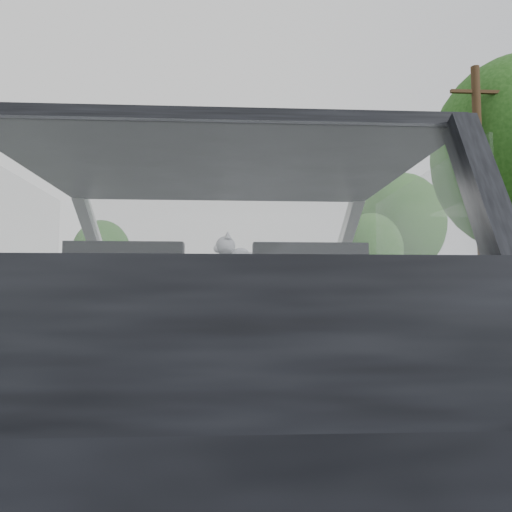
{
  "coord_description": "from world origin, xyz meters",
  "views": [
    {
      "loc": [
        0.04,
        -2.56,
        0.85
      ],
      "look_at": [
        0.22,
        0.57,
        1.12
      ],
      "focal_mm": 35.0,
      "sensor_mm": 36.0,
      "label": 1
    }
  ],
  "objects": [
    {
      "name": "passenger_seat",
      "position": [
        0.4,
        -0.29,
        0.88
      ],
      "size": [
        0.5,
        0.72,
        0.42
      ],
      "primitive_type": "cube",
      "color": "black",
      "rests_on": "subject_car"
    },
    {
      "name": "highway_sign",
      "position": [
        6.07,
        22.44,
        1.41
      ],
      "size": [
        0.35,
        1.12,
        2.81
      ],
      "primitive_type": "cube",
      "rotation": [
        0.0,
        0.0,
        0.21
      ],
      "color": "#115819",
      "rests_on": "ground"
    },
    {
      "name": "guardrail",
      "position": [
        4.3,
        10.0,
        0.58
      ],
      "size": [
        0.05,
        90.0,
        0.32
      ],
      "primitive_type": "cube",
      "color": "#9298A2",
      "rests_on": "ground"
    },
    {
      "name": "subject_car",
      "position": [
        0.0,
        0.0,
        0.72
      ],
      "size": [
        1.8,
        4.0,
        1.45
      ],
      "primitive_type": "cube",
      "color": "black",
      "rests_on": "ground"
    },
    {
      "name": "driver_seat",
      "position": [
        -0.4,
        -0.29,
        0.88
      ],
      "size": [
        0.5,
        0.72,
        0.42
      ],
      "primitive_type": "cube",
      "color": "black",
      "rests_on": "subject_car"
    },
    {
      "name": "tree_6",
      "position": [
        -9.4,
        35.16,
        3.25
      ],
      "size": [
        4.68,
        4.68,
        6.5
      ],
      "primitive_type": null,
      "rotation": [
        0.0,
        0.0,
        0.09
      ],
      "color": "#183D10",
      "rests_on": "ground"
    },
    {
      "name": "dashboard",
      "position": [
        0.0,
        0.62,
        0.85
      ],
      "size": [
        1.58,
        0.45,
        0.3
      ],
      "primitive_type": "cube",
      "color": "black",
      "rests_on": "subject_car"
    },
    {
      "name": "tree_3",
      "position": [
        12.95,
        33.58,
        4.95
      ],
      "size": [
        7.5,
        7.5,
        9.9
      ],
      "primitive_type": null,
      "rotation": [
        0.0,
        0.0,
        0.16
      ],
      "color": "#183D10",
      "rests_on": "ground"
    },
    {
      "name": "ground",
      "position": [
        0.0,
        0.0,
        0.0
      ],
      "size": [
        140.0,
        140.0,
        0.0
      ],
      "primitive_type": "plane",
      "color": "#3A3A3F",
      "rests_on": "ground"
    },
    {
      "name": "tree_2",
      "position": [
        8.57,
        26.63,
        2.88
      ],
      "size": [
        4.46,
        4.46,
        5.77
      ],
      "primitive_type": null,
      "rotation": [
        0.0,
        0.0,
        -0.19
      ],
      "color": "#183D10",
      "rests_on": "ground"
    },
    {
      "name": "utility_pole",
      "position": [
        7.46,
        11.53,
        3.91
      ],
      "size": [
        0.33,
        0.33,
        7.81
      ],
      "primitive_type": "cylinder",
      "rotation": [
        0.0,
        0.0,
        -0.4
      ],
      "color": "#3A2614",
      "rests_on": "ground"
    },
    {
      "name": "other_car",
      "position": [
        -0.72,
        20.49,
        0.79
      ],
      "size": [
        2.16,
        4.89,
        1.58
      ],
      "primitive_type": "imported",
      "rotation": [
        0.0,
        0.0,
        -0.06
      ],
      "color": "silver",
      "rests_on": "ground"
    },
    {
      "name": "steering_wheel",
      "position": [
        -0.4,
        0.33,
        0.92
      ],
      "size": [
        0.36,
        0.36,
        0.04
      ],
      "primitive_type": "torus",
      "color": "black",
      "rests_on": "dashboard"
    },
    {
      "name": "cat",
      "position": [
        0.3,
        0.66,
        1.09
      ],
      "size": [
        0.62,
        0.21,
        0.28
      ],
      "primitive_type": "ellipsoid",
      "rotation": [
        0.0,
        0.0,
        0.03
      ],
      "color": "gray",
      "rests_on": "dashboard"
    }
  ]
}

